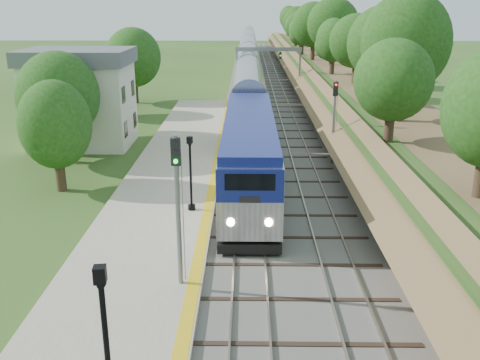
{
  "coord_description": "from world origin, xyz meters",
  "views": [
    {
      "loc": [
        -0.13,
        -14.06,
        11.6
      ],
      "look_at": [
        -0.5,
        12.31,
        2.8
      ],
      "focal_mm": 40.0,
      "sensor_mm": 36.0,
      "label": 1
    }
  ],
  "objects_px": {
    "lamppost_mid": "(108,360)",
    "signal_farside": "(334,114)",
    "station_building": "(81,97)",
    "signal_gantry": "(268,58)",
    "signal_platform": "(177,195)",
    "train": "(248,64)",
    "lamppost_far": "(191,178)"
  },
  "relations": [
    {
      "from": "station_building",
      "to": "signal_farside",
      "type": "xyz_separation_m",
      "value": [
        20.2,
        -5.54,
        -0.21
      ]
    },
    {
      "from": "lamppost_mid",
      "to": "signal_farside",
      "type": "bearing_deg",
      "value": 69.44
    },
    {
      "from": "signal_farside",
      "to": "signal_platform",
      "type": "bearing_deg",
      "value": -116.07
    },
    {
      "from": "train",
      "to": "lamppost_far",
      "type": "relative_size",
      "value": 29.6
    },
    {
      "from": "signal_gantry",
      "to": "train",
      "type": "xyz_separation_m",
      "value": [
        -2.47,
        15.81,
        -2.46
      ]
    },
    {
      "from": "train",
      "to": "signal_platform",
      "type": "relative_size",
      "value": 19.78
    },
    {
      "from": "signal_gantry",
      "to": "signal_platform",
      "type": "height_order",
      "value": "signal_platform"
    },
    {
      "from": "station_building",
      "to": "signal_farside",
      "type": "height_order",
      "value": "station_building"
    },
    {
      "from": "lamppost_far",
      "to": "signal_farside",
      "type": "xyz_separation_m",
      "value": [
        9.48,
        10.26,
        1.59
      ]
    },
    {
      "from": "station_building",
      "to": "signal_platform",
      "type": "height_order",
      "value": "station_building"
    },
    {
      "from": "signal_gantry",
      "to": "signal_platform",
      "type": "distance_m",
      "value": 49.43
    },
    {
      "from": "signal_platform",
      "to": "train",
      "type": "bearing_deg",
      "value": 87.44
    },
    {
      "from": "lamppost_far",
      "to": "lamppost_mid",
      "type": "bearing_deg",
      "value": -91.83
    },
    {
      "from": "train",
      "to": "lamppost_far",
      "type": "xyz_separation_m",
      "value": [
        -3.28,
        -56.59,
        -0.08
      ]
    },
    {
      "from": "signal_platform",
      "to": "station_building",
      "type": "bearing_deg",
      "value": 114.69
    },
    {
      "from": "lamppost_far",
      "to": "signal_platform",
      "type": "distance_m",
      "value": 8.59
    },
    {
      "from": "signal_farside",
      "to": "signal_gantry",
      "type": "bearing_deg",
      "value": 96.96
    },
    {
      "from": "train",
      "to": "lamppost_mid",
      "type": "bearing_deg",
      "value": -92.98
    },
    {
      "from": "signal_gantry",
      "to": "lamppost_mid",
      "type": "height_order",
      "value": "signal_gantry"
    },
    {
      "from": "lamppost_mid",
      "to": "station_building",
      "type": "bearing_deg",
      "value": 107.57
    },
    {
      "from": "station_building",
      "to": "train",
      "type": "bearing_deg",
      "value": 71.06
    },
    {
      "from": "signal_gantry",
      "to": "lamppost_mid",
      "type": "xyz_separation_m",
      "value": [
        -6.27,
        -57.19,
        -2.22
      ]
    },
    {
      "from": "signal_platform",
      "to": "signal_farside",
      "type": "height_order",
      "value": "signal_platform"
    },
    {
      "from": "signal_gantry",
      "to": "lamppost_mid",
      "type": "bearing_deg",
      "value": -96.26
    },
    {
      "from": "station_building",
      "to": "signal_gantry",
      "type": "distance_m",
      "value": 29.94
    },
    {
      "from": "station_building",
      "to": "lamppost_mid",
      "type": "distance_m",
      "value": 33.81
    },
    {
      "from": "train",
      "to": "signal_platform",
      "type": "height_order",
      "value": "signal_platform"
    },
    {
      "from": "train",
      "to": "lamppost_mid",
      "type": "distance_m",
      "value": 73.1
    },
    {
      "from": "signal_farside",
      "to": "station_building",
      "type": "bearing_deg",
      "value": 164.67
    },
    {
      "from": "station_building",
      "to": "signal_farside",
      "type": "relative_size",
      "value": 1.4
    },
    {
      "from": "signal_gantry",
      "to": "signal_farside",
      "type": "height_order",
      "value": "signal_farside"
    },
    {
      "from": "train",
      "to": "signal_farside",
      "type": "height_order",
      "value": "signal_farside"
    }
  ]
}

